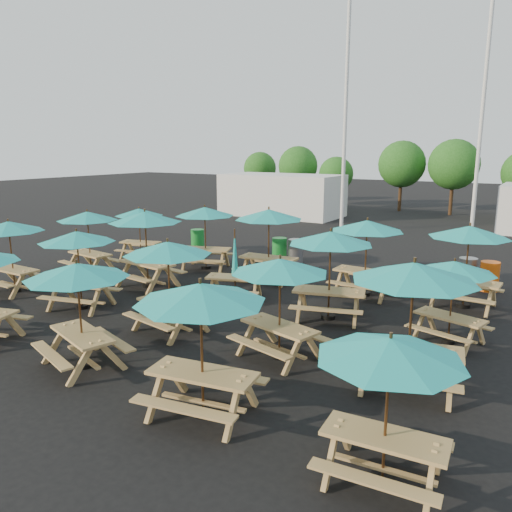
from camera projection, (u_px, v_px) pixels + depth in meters
The scene contains 32 objects.
ground at pixel (231, 300), 15.32m from camera, with size 120.00×120.00×0.00m, color black.
picnic_unit_1 at pixel (9, 230), 15.78m from camera, with size 2.18×2.18×2.32m.
picnic_unit_2 at pixel (88, 219), 18.16m from camera, with size 2.43×2.43×2.33m.
picnic_unit_3 at pixel (139, 215), 20.71m from camera, with size 2.41×2.41×2.13m.
picnic_unit_5 at pixel (77, 241), 14.10m from camera, with size 2.59×2.59×2.29m.
picnic_unit_6 at pixel (145, 221), 16.28m from camera, with size 2.69×2.69×2.57m.
picnic_unit_7 at pixel (205, 215), 18.85m from camera, with size 2.86×2.86×2.41m.
picnic_unit_8 at pixel (77, 277), 10.23m from camera, with size 2.67×2.67×2.29m.
picnic_unit_9 at pixel (168, 253), 12.25m from camera, with size 2.55×2.55×2.35m.
picnic_unit_10 at pixel (235, 271), 15.15m from camera, with size 2.13×2.00×2.21m.
picnic_unit_11 at pixel (269, 218), 17.08m from camera, with size 2.51×2.51×2.54m.
picnic_unit_12 at pixel (201, 300), 8.30m from camera, with size 2.57×2.57×2.40m.
picnic_unit_13 at pixel (280, 271), 10.69m from camera, with size 2.58×2.58×2.28m.
picnic_unit_14 at pixel (331, 243), 13.19m from camera, with size 2.81×2.81×2.44m.
picnic_unit_15 at pixel (367, 230), 15.35m from camera, with size 2.33×2.33×2.42m.
picnic_unit_16 at pixel (390, 357), 6.57m from camera, with size 2.15×2.15×2.16m.
picnic_unit_17 at pixel (414, 279), 9.22m from camera, with size 2.74×2.74×2.54m.
picnic_unit_18 at pixel (454, 271), 11.57m from camera, with size 2.31×2.31×2.03m.
picnic_unit_19 at pixel (469, 236), 14.16m from camera, with size 2.39×2.39×2.44m.
waste_bin_0 at pixel (198, 240), 22.61m from camera, with size 0.60×0.60×0.96m, color #177F2B.
waste_bin_1 at pixel (279, 249), 20.50m from camera, with size 0.60×0.60×0.96m, color #177F2B.
waste_bin_2 at pixel (296, 251), 20.17m from camera, with size 0.60×0.60×0.96m, color gray.
waste_bin_3 at pixel (467, 272), 16.77m from camera, with size 0.60×0.60×0.96m, color gray.
waste_bin_4 at pixel (489, 276), 16.22m from camera, with size 0.60×0.60×0.96m, color #E7580D.
mast_0 at pixel (345, 121), 26.75m from camera, with size 0.20×0.20×12.00m, color silver.
mast_1 at pixel (482, 119), 25.11m from camera, with size 0.20×0.20×12.00m, color silver.
event_tent_0 at pixel (282, 195), 34.11m from camera, with size 8.00×4.00×2.80m, color silver.
tree_0 at pixel (260, 168), 42.94m from camera, with size 2.80×2.80×4.24m.
tree_1 at pixel (298, 166), 39.55m from camera, with size 3.11×3.11×4.72m.
tree_2 at pixel (336, 174), 37.75m from camera, with size 2.59×2.59×3.93m.
tree_3 at pixel (402, 164), 36.11m from camera, with size 3.36×3.36×5.09m.
tree_4 at pixel (454, 165), 33.86m from camera, with size 3.41×3.41×5.17m.
Camera 1 is at (8.31, -12.14, 4.57)m, focal length 35.00 mm.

